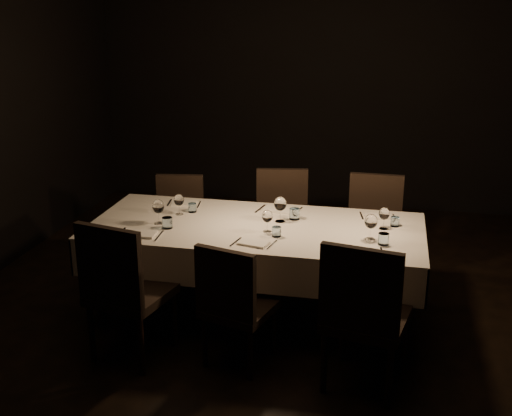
% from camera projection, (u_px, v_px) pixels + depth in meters
% --- Properties ---
extents(room, '(5.01, 6.01, 3.01)m').
position_uv_depth(room, '(256.00, 130.00, 4.64)').
color(room, black).
rests_on(room, ground).
extents(dining_table, '(2.52, 1.12, 0.76)m').
position_uv_depth(dining_table, '(256.00, 234.00, 4.90)').
color(dining_table, black).
rests_on(dining_table, ground).
extents(chair_near_left, '(0.59, 0.59, 1.03)m').
position_uv_depth(chair_near_left, '(123.00, 286.00, 4.32)').
color(chair_near_left, black).
rests_on(chair_near_left, ground).
extents(place_setting_near_left, '(0.35, 0.41, 0.19)m').
position_uv_depth(place_setting_near_left, '(155.00, 218.00, 4.79)').
color(place_setting_near_left, silver).
rests_on(place_setting_near_left, dining_table).
extents(chair_near_center, '(0.53, 0.53, 0.90)m').
position_uv_depth(chair_near_center, '(233.00, 301.00, 4.25)').
color(chair_near_center, black).
rests_on(chair_near_center, ground).
extents(place_setting_near_center, '(0.32, 0.39, 0.17)m').
position_uv_depth(place_setting_near_center, '(265.00, 228.00, 4.63)').
color(place_setting_near_center, silver).
rests_on(place_setting_near_center, dining_table).
extents(chair_near_right, '(0.58, 0.58, 1.03)m').
position_uv_depth(chair_near_right, '(364.00, 312.00, 3.97)').
color(chair_near_right, black).
rests_on(chair_near_right, ground).
extents(place_setting_near_right, '(0.36, 0.41, 0.19)m').
position_uv_depth(place_setting_near_right, '(371.00, 234.00, 4.47)').
color(place_setting_near_right, silver).
rests_on(place_setting_near_right, dining_table).
extents(chair_far_left, '(0.49, 0.49, 0.89)m').
position_uv_depth(chair_far_left, '(179.00, 220.00, 5.80)').
color(chair_far_left, black).
rests_on(chair_far_left, ground).
extents(place_setting_far_left, '(0.31, 0.39, 0.17)m').
position_uv_depth(place_setting_far_left, '(184.00, 203.00, 5.18)').
color(place_setting_far_left, silver).
rests_on(place_setting_far_left, dining_table).
extents(chair_far_center, '(0.53, 0.53, 0.96)m').
position_uv_depth(chair_far_center, '(282.00, 219.00, 5.72)').
color(chair_far_center, black).
rests_on(chair_far_center, ground).
extents(place_setting_far_center, '(0.38, 0.42, 0.20)m').
position_uv_depth(place_setting_far_center, '(283.00, 208.00, 5.02)').
color(place_setting_far_center, silver).
rests_on(place_setting_far_center, dining_table).
extents(chair_far_right, '(0.47, 0.47, 0.96)m').
position_uv_depth(chair_far_right, '(374.00, 226.00, 5.54)').
color(chair_far_right, black).
rests_on(chair_far_right, ground).
extents(place_setting_far_right, '(0.32, 0.39, 0.17)m').
position_uv_depth(place_setting_far_right, '(385.00, 217.00, 4.86)').
color(place_setting_far_right, silver).
rests_on(place_setting_far_right, dining_table).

